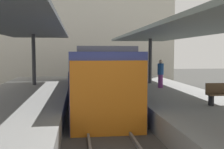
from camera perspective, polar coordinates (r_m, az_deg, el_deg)
ground_plane at (r=11.05m, az=-1.32°, el=-11.62°), size 80.00×80.00×0.00m
platform_left at (r=11.21m, az=-21.30°, el=-9.06°), size 4.40×28.00×1.00m
platform_right at (r=11.92m, az=17.37°, el=-8.16°), size 4.40×28.00×1.00m
track_ballast at (r=11.03m, az=-1.32°, el=-11.12°), size 3.20×28.00×0.20m
rail_near_side at (r=10.93m, az=-5.14°, el=-10.35°), size 0.08×28.00×0.14m
rail_far_side at (r=11.07m, az=2.44°, el=-10.14°), size 0.08×28.00×0.14m
commuter_train at (r=15.97m, az=-3.28°, el=-0.33°), size 2.78×13.14×3.10m
canopy_left at (r=12.33m, az=-20.20°, el=9.79°), size 4.18×21.00×3.39m
canopy_right at (r=12.96m, az=15.14°, el=8.62°), size 4.18×21.00×3.15m
platform_bench at (r=11.92m, az=21.81°, el=-3.56°), size 1.40×0.41×0.86m
passenger_near_bench at (r=16.62m, az=9.87°, el=0.24°), size 0.36×0.36×1.65m
station_building_backdrop at (r=30.67m, az=-5.60°, el=9.02°), size 18.00×6.00×11.00m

